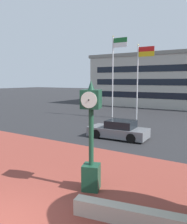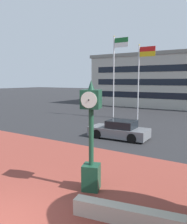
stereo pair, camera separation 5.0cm
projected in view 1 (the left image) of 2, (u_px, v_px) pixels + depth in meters
name	position (u px, v px, depth m)	size (l,w,h in m)	color
plaza_brick_paving	(47.00, 198.00, 8.23)	(44.00, 12.28, 0.01)	brown
planter_wall	(127.00, 215.00, 6.74)	(3.20, 0.40, 0.50)	#ADA393
street_clock	(91.00, 140.00, 8.60)	(0.85, 0.87, 4.08)	#19422D
car_street_near	(119.00, 130.00, 16.66)	(4.24, 2.05, 1.28)	slate
flagpole_primary	(114.00, 69.00, 25.50)	(1.70, 0.14, 8.80)	silver
flagpole_secondary	(140.00, 75.00, 24.04)	(1.74, 0.14, 7.68)	silver
civic_building	(183.00, 80.00, 37.18)	(27.55, 12.23, 8.16)	#B2ADA3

